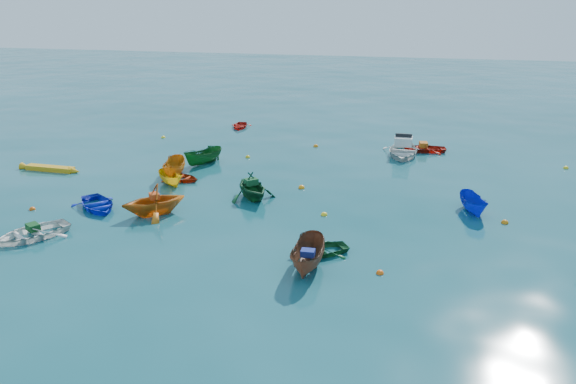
% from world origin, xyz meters
% --- Properties ---
extents(ground, '(160.00, 160.00, 0.00)m').
position_xyz_m(ground, '(0.00, 0.00, 0.00)').
color(ground, '#0A4148').
rests_on(ground, ground).
extents(dinghy_blue_sw, '(3.87, 3.83, 0.66)m').
position_xyz_m(dinghy_blue_sw, '(-9.49, 1.26, 0.00)').
color(dinghy_blue_sw, '#0F22BB').
rests_on(dinghy_blue_sw, ground).
extents(dinghy_white_near, '(3.88, 4.18, 0.71)m').
position_xyz_m(dinghy_white_near, '(-10.46, -2.81, 0.00)').
color(dinghy_white_near, silver).
rests_on(dinghy_white_near, ground).
extents(sampan_brown_mid, '(1.31, 3.36, 1.29)m').
position_xyz_m(sampan_brown_mid, '(2.71, -2.94, 0.00)').
color(sampan_brown_mid, '#58321F').
rests_on(sampan_brown_mid, ground).
extents(dinghy_orange_w, '(4.28, 4.23, 1.71)m').
position_xyz_m(dinghy_orange_w, '(-6.20, 1.22, 0.00)').
color(dinghy_orange_w, '#C66212').
rests_on(dinghy_orange_w, ground).
extents(sampan_yellow_mid, '(2.44, 2.32, 0.95)m').
position_xyz_m(sampan_yellow_mid, '(-7.35, 5.78, 0.00)').
color(sampan_yellow_mid, yellow).
rests_on(sampan_yellow_mid, ground).
extents(dinghy_green_e, '(3.28, 3.04, 0.55)m').
position_xyz_m(dinghy_green_e, '(2.86, -1.44, 0.00)').
color(dinghy_green_e, '#135328').
rests_on(dinghy_green_e, ground).
extents(dinghy_red_nw, '(2.79, 2.26, 0.51)m').
position_xyz_m(dinghy_red_nw, '(-7.13, 6.74, 0.00)').
color(dinghy_red_nw, '#A22A0D').
rests_on(dinghy_red_nw, ground).
extents(sampan_orange_n, '(1.98, 3.44, 1.25)m').
position_xyz_m(sampan_orange_n, '(-7.74, 7.29, 0.00)').
color(sampan_orange_n, '#B86611').
rests_on(sampan_orange_n, ground).
extents(dinghy_green_n, '(3.90, 3.94, 1.57)m').
position_xyz_m(dinghy_green_n, '(-1.96, 4.63, 0.00)').
color(dinghy_green_n, '#104622').
rests_on(dinghy_green_n, ground).
extents(dinghy_red_ne, '(3.25, 2.53, 0.62)m').
position_xyz_m(dinghy_red_ne, '(7.35, 16.89, 0.00)').
color(dinghy_red_ne, red).
rests_on(dinghy_red_ne, ground).
extents(sampan_blue_far, '(1.68, 2.90, 1.06)m').
position_xyz_m(sampan_blue_far, '(9.83, 5.22, 0.00)').
color(sampan_blue_far, '#0E20B4').
rests_on(sampan_blue_far, ground).
extents(dinghy_red_far, '(2.08, 2.69, 0.51)m').
position_xyz_m(dinghy_red_far, '(-7.94, 21.09, 0.00)').
color(dinghy_red_far, red).
rests_on(dinghy_red_far, ground).
extents(sampan_green_far, '(2.52, 3.23, 1.18)m').
position_xyz_m(sampan_green_far, '(-7.00, 10.27, 0.00)').
color(sampan_green_far, '#13521E').
rests_on(sampan_green_far, ground).
extents(kayak_yellow, '(4.02, 0.71, 0.40)m').
position_xyz_m(kayak_yellow, '(-16.07, 6.62, 0.00)').
color(kayak_yellow, orange).
rests_on(kayak_yellow, ground).
extents(motorboat_white, '(3.07, 4.26, 1.48)m').
position_xyz_m(motorboat_white, '(5.84, 15.39, 0.00)').
color(motorboat_white, silver).
rests_on(motorboat_white, ground).
extents(tarp_green_a, '(0.80, 0.75, 0.31)m').
position_xyz_m(tarp_green_a, '(-10.41, -2.72, 0.51)').
color(tarp_green_a, '#10431A').
rests_on(tarp_green_a, dinghy_white_near).
extents(tarp_blue_a, '(0.57, 0.43, 0.27)m').
position_xyz_m(tarp_blue_a, '(2.71, -3.09, 0.78)').
color(tarp_blue_a, navy).
rests_on(tarp_blue_a, sampan_brown_mid).
extents(tarp_orange_a, '(0.69, 0.71, 0.27)m').
position_xyz_m(tarp_orange_a, '(-6.16, 1.26, 0.99)').
color(tarp_orange_a, '#D14615').
rests_on(tarp_orange_a, dinghy_orange_w).
extents(tarp_green_b, '(0.85, 0.84, 0.33)m').
position_xyz_m(tarp_green_b, '(-2.02, 4.71, 0.95)').
color(tarp_green_b, '#134D25').
rests_on(tarp_green_b, dinghy_green_n).
extents(tarp_orange_b, '(0.66, 0.82, 0.36)m').
position_xyz_m(tarp_orange_b, '(7.25, 16.88, 0.49)').
color(tarp_orange_b, '#BB5713').
rests_on(tarp_orange_b, dinghy_red_ne).
extents(buoy_or_a, '(0.32, 0.32, 0.32)m').
position_xyz_m(buoy_or_a, '(-12.77, 0.33, 0.00)').
color(buoy_or_a, '#DD530C').
rests_on(buoy_or_a, ground).
extents(buoy_ye_a, '(0.34, 0.34, 0.34)m').
position_xyz_m(buoy_ye_a, '(2.36, 3.05, 0.00)').
color(buoy_ye_a, yellow).
rests_on(buoy_ye_a, ground).
extents(buoy_or_b, '(0.32, 0.32, 0.32)m').
position_xyz_m(buoy_or_b, '(5.64, -2.72, 0.00)').
color(buoy_or_b, '#FF5C0D').
rests_on(buoy_or_b, ground).
extents(buoy_ye_b, '(0.36, 0.36, 0.36)m').
position_xyz_m(buoy_ye_b, '(-7.22, 3.04, 0.00)').
color(buoy_ye_b, yellow).
rests_on(buoy_ye_b, ground).
extents(buoy_or_c, '(0.38, 0.38, 0.38)m').
position_xyz_m(buoy_or_c, '(0.36, 6.93, 0.00)').
color(buoy_or_c, orange).
rests_on(buoy_or_c, ground).
extents(buoy_ye_c, '(0.33, 0.33, 0.33)m').
position_xyz_m(buoy_ye_c, '(-4.60, 12.44, 0.00)').
color(buoy_ye_c, yellow).
rests_on(buoy_ye_c, ground).
extents(buoy_or_d, '(0.36, 0.36, 0.36)m').
position_xyz_m(buoy_or_d, '(11.28, 4.04, 0.00)').
color(buoy_or_d, orange).
rests_on(buoy_or_d, ground).
extents(buoy_ye_d, '(0.34, 0.34, 0.34)m').
position_xyz_m(buoy_ye_d, '(-12.74, 16.30, 0.00)').
color(buoy_ye_d, yellow).
rests_on(buoy_ye_d, ground).
extents(buoy_or_e, '(0.37, 0.37, 0.37)m').
position_xyz_m(buoy_or_e, '(-0.52, 16.36, 0.00)').
color(buoy_or_e, orange).
rests_on(buoy_or_e, ground).
extents(buoy_ye_e, '(0.34, 0.34, 0.34)m').
position_xyz_m(buoy_ye_e, '(16.35, 14.66, 0.00)').
color(buoy_ye_e, yellow).
rests_on(buoy_ye_e, ground).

